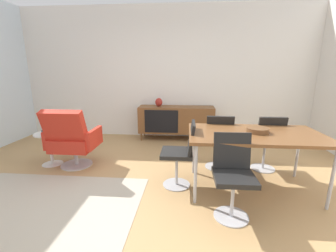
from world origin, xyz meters
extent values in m
plane|color=tan|center=(0.00, 0.00, 0.00)|extent=(8.32, 8.32, 0.00)
cube|color=white|center=(0.00, 2.60, 1.40)|extent=(6.80, 0.12, 2.80)
cube|color=brown|center=(0.26, 2.30, 0.44)|extent=(1.60, 0.44, 0.56)
cube|color=black|center=(-0.04, 2.08, 0.44)|extent=(0.70, 0.01, 0.48)
cylinder|color=brown|center=(-0.48, 2.13, 0.08)|extent=(0.03, 0.03, 0.16)
cylinder|color=brown|center=(1.00, 2.13, 0.08)|extent=(0.03, 0.03, 0.16)
cylinder|color=brown|center=(-0.48, 2.47, 0.08)|extent=(0.03, 0.03, 0.16)
cylinder|color=brown|center=(1.00, 2.47, 0.08)|extent=(0.03, 0.03, 0.16)
ellipsoid|color=maroon|center=(-0.12, 2.30, 0.81)|extent=(0.16, 0.16, 0.18)
cube|color=brown|center=(1.32, 0.26, 0.72)|extent=(1.60, 0.90, 0.04)
cylinder|color=#B7B7BC|center=(0.60, -0.13, 0.35)|extent=(0.04, 0.04, 0.70)
cylinder|color=#B7B7BC|center=(2.04, -0.13, 0.35)|extent=(0.04, 0.04, 0.70)
cylinder|color=#B7B7BC|center=(0.60, 0.65, 0.35)|extent=(0.04, 0.04, 0.70)
cylinder|color=#B7B7BC|center=(2.04, 0.65, 0.35)|extent=(0.04, 0.04, 0.70)
cylinder|color=brown|center=(1.35, 0.28, 0.77)|extent=(0.26, 0.26, 0.06)
cube|color=black|center=(1.67, 0.88, 0.45)|extent=(0.41, 0.41, 0.05)
cube|color=black|center=(1.68, 0.70, 0.67)|extent=(0.38, 0.10, 0.38)
cylinder|color=#B7B7BC|center=(1.67, 0.88, 0.21)|extent=(0.04, 0.04, 0.42)
cylinder|color=#B7B7BC|center=(1.67, 0.88, 0.01)|extent=(0.36, 0.36, 0.01)
cube|color=black|center=(0.37, 0.26, 0.45)|extent=(0.40, 0.40, 0.05)
cube|color=black|center=(0.55, 0.26, 0.67)|extent=(0.09, 0.38, 0.38)
cylinder|color=#B7B7BC|center=(0.37, 0.26, 0.21)|extent=(0.04, 0.04, 0.42)
cylinder|color=#B7B7BC|center=(0.37, 0.26, 0.01)|extent=(0.36, 0.36, 0.01)
cube|color=black|center=(0.97, 0.88, 0.45)|extent=(0.42, 0.42, 0.05)
cube|color=black|center=(0.97, 0.70, 0.67)|extent=(0.38, 0.11, 0.38)
cylinder|color=#B7B7BC|center=(0.97, 0.88, 0.21)|extent=(0.04, 0.04, 0.42)
cylinder|color=#B7B7BC|center=(0.97, 0.88, 0.01)|extent=(0.36, 0.36, 0.01)
cube|color=black|center=(0.97, -0.36, 0.45)|extent=(0.41, 0.41, 0.05)
cube|color=black|center=(0.97, -0.18, 0.67)|extent=(0.38, 0.09, 0.38)
cylinder|color=#B7B7BC|center=(0.97, -0.36, 0.21)|extent=(0.04, 0.04, 0.42)
cylinder|color=#B7B7BC|center=(0.97, -0.36, 0.01)|extent=(0.36, 0.36, 0.01)
cube|color=red|center=(-1.25, 0.76, 0.38)|extent=(0.60, 0.56, 0.20)
cube|color=red|center=(-1.25, 0.52, 0.69)|extent=(0.60, 0.27, 0.51)
cube|color=red|center=(-0.92, 0.76, 0.46)|extent=(0.06, 0.50, 0.28)
cube|color=red|center=(-1.58, 0.76, 0.46)|extent=(0.06, 0.50, 0.28)
cylinder|color=#B7B7BC|center=(-1.25, 0.76, 0.14)|extent=(0.06, 0.06, 0.28)
cylinder|color=#B7B7BC|center=(-1.25, 0.76, 0.01)|extent=(0.48, 0.48, 0.02)
cylinder|color=white|center=(-1.67, 0.77, 0.51)|extent=(0.44, 0.44, 0.02)
cylinder|color=white|center=(-1.67, 0.77, 0.25)|extent=(0.05, 0.05, 0.50)
cone|color=white|center=(-1.67, 0.77, 0.01)|extent=(0.32, 0.32, 0.02)
cylinder|color=#262628|center=(-1.67, 0.77, 0.55)|extent=(0.20, 0.20, 0.05)
sphere|color=orange|center=(-1.63, 0.77, 0.59)|extent=(0.07, 0.07, 0.07)
sphere|color=orange|center=(-1.71, 0.78, 0.59)|extent=(0.07, 0.07, 0.07)
cube|color=#B7AD99|center=(-1.12, -0.47, 0.00)|extent=(2.20, 1.70, 0.01)
camera|label=1|loc=(0.50, -2.45, 1.49)|focal=24.08mm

